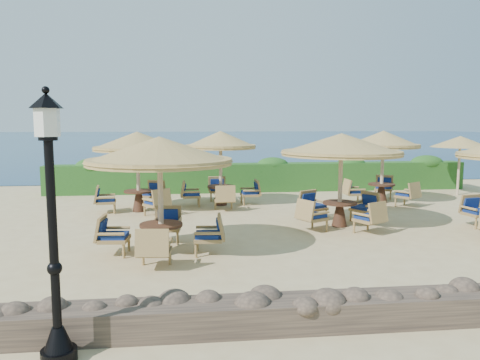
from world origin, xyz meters
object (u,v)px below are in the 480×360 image
lamp_post (53,240)px  cafe_set_5 (383,152)px  cafe_set_4 (221,157)px  cafe_set_1 (341,158)px  cafe_set_0 (160,170)px  cafe_set_3 (138,154)px  extra_parasol (460,142)px

lamp_post → cafe_set_5: lamp_post is taller
cafe_set_4 → cafe_set_1: bearing=-50.4°
cafe_set_0 → cafe_set_1: (4.91, 2.31, 0.03)m
cafe_set_4 → cafe_set_3: bearing=-163.4°
cafe_set_3 → cafe_set_5: size_ratio=1.04×
cafe_set_4 → cafe_set_5: same height
extra_parasol → cafe_set_0: bearing=-147.6°
cafe_set_0 → cafe_set_3: 5.34m
extra_parasol → cafe_set_3: size_ratio=0.83×
extra_parasol → lamp_post: bearing=-136.4°
cafe_set_5 → lamp_post: bearing=-129.5°
extra_parasol → cafe_set_0: (-11.57, -7.34, -0.24)m
cafe_set_0 → cafe_set_4: 6.35m
lamp_post → cafe_set_5: bearing=50.5°
cafe_set_0 → cafe_set_1: 5.42m
cafe_set_4 → cafe_set_5: bearing=-1.2°
extra_parasol → cafe_set_5: (-3.85, -1.38, -0.30)m
cafe_set_1 → cafe_set_4: (-3.12, 3.78, -0.21)m
cafe_set_1 → cafe_set_5: (2.81, 3.65, -0.08)m
lamp_post → cafe_set_4: 11.11m
cafe_set_3 → cafe_set_5: same height
extra_parasol → cafe_set_5: bearing=-160.2°
cafe_set_1 → cafe_set_5: bearing=52.4°
extra_parasol → cafe_set_3: 12.76m
lamp_post → cafe_set_5: 13.76m
cafe_set_4 → lamp_post: bearing=-104.7°
cafe_set_3 → cafe_set_4: size_ratio=1.02×
cafe_set_3 → cafe_set_5: bearing=4.6°
lamp_post → extra_parasol: (12.60, 12.00, 0.62)m
extra_parasol → cafe_set_5: size_ratio=0.87×
cafe_set_1 → lamp_post: bearing=-130.4°
cafe_set_5 → cafe_set_4: bearing=178.8°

